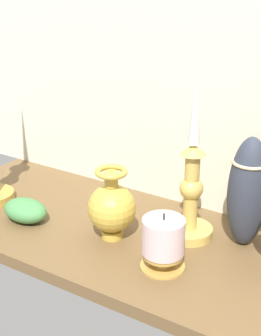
{
  "coord_description": "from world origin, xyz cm",
  "views": [
    {
      "loc": [
        40.91,
        -72.02,
        50.26
      ],
      "look_at": [
        -4.04,
        0.0,
        14.0
      ],
      "focal_mm": 54.23,
      "sensor_mm": 36.0,
      "label": 1
    }
  ],
  "objects_px": {
    "candlestick_tall_left": "(191,187)",
    "tall_ceramic_vase": "(248,192)",
    "brass_vase_bulbous": "(112,207)",
    "pillar_candle_front": "(163,242)"
  },
  "relations": [
    {
      "from": "brass_vase_bulbous",
      "to": "tall_ceramic_vase",
      "type": "relative_size",
      "value": 0.67
    },
    {
      "from": "brass_vase_bulbous",
      "to": "tall_ceramic_vase",
      "type": "height_order",
      "value": "tall_ceramic_vase"
    },
    {
      "from": "tall_ceramic_vase",
      "to": "brass_vase_bulbous",
      "type": "bearing_deg",
      "value": -153.45
    },
    {
      "from": "tall_ceramic_vase",
      "to": "candlestick_tall_left",
      "type": "bearing_deg",
      "value": -163.84
    },
    {
      "from": "candlestick_tall_left",
      "to": "tall_ceramic_vase",
      "type": "xyz_separation_m",
      "value": [
        0.1,
        0.03,
        0.0
      ]
    },
    {
      "from": "pillar_candle_front",
      "to": "candlestick_tall_left",
      "type": "bearing_deg",
      "value": 93.66
    },
    {
      "from": "brass_vase_bulbous",
      "to": "pillar_candle_front",
      "type": "height_order",
      "value": "brass_vase_bulbous"
    },
    {
      "from": "tall_ceramic_vase",
      "to": "pillar_candle_front",
      "type": "bearing_deg",
      "value": -121.29
    },
    {
      "from": "candlestick_tall_left",
      "to": "pillar_candle_front",
      "type": "relative_size",
      "value": 3.18
    },
    {
      "from": "candlestick_tall_left",
      "to": "pillar_candle_front",
      "type": "xyz_separation_m",
      "value": [
        0.01,
        -0.12,
        -0.05
      ]
    }
  ]
}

